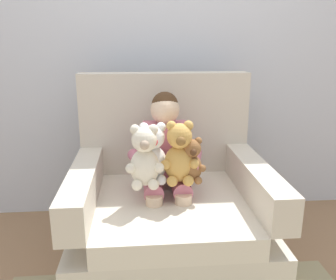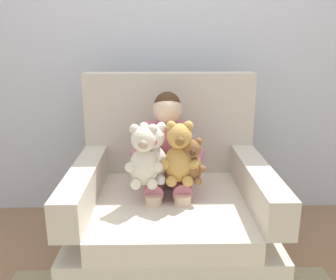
# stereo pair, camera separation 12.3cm
# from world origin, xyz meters

# --- Properties ---
(ground_plane) EXTENTS (8.00, 8.00, 0.00)m
(ground_plane) POSITION_xyz_m (0.00, 0.00, 0.00)
(ground_plane) COLOR #936D4C
(back_wall) EXTENTS (6.00, 0.10, 2.60)m
(back_wall) POSITION_xyz_m (0.00, 0.78, 1.30)
(back_wall) COLOR silver
(back_wall) RESTS_ON ground
(armchair) EXTENTS (1.10, 1.00, 1.10)m
(armchair) POSITION_xyz_m (0.00, 0.06, 0.33)
(armchair) COLOR beige
(armchair) RESTS_ON ground
(seated_child) EXTENTS (0.45, 0.39, 0.82)m
(seated_child) POSITION_xyz_m (-0.02, 0.09, 0.65)
(seated_child) COLOR #C66B7F
(seated_child) RESTS_ON armchair
(plush_cream) EXTENTS (0.20, 0.17, 0.34)m
(plush_cream) POSITION_xyz_m (-0.14, -0.10, 0.70)
(plush_cream) COLOR silver
(plush_cream) RESTS_ON armchair
(plush_honey) EXTENTS (0.21, 0.17, 0.35)m
(plush_honey) POSITION_xyz_m (0.04, -0.06, 0.71)
(plush_honey) COLOR gold
(plush_honey) RESTS_ON armchair
(plush_white) EXTENTS (0.20, 0.16, 0.34)m
(plush_white) POSITION_xyz_m (-0.10, -0.04, 0.70)
(plush_white) COLOR white
(plush_white) RESTS_ON armchair
(plush_brown) EXTENTS (0.15, 0.12, 0.26)m
(plush_brown) POSITION_xyz_m (0.11, -0.06, 0.66)
(plush_brown) COLOR brown
(plush_brown) RESTS_ON armchair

